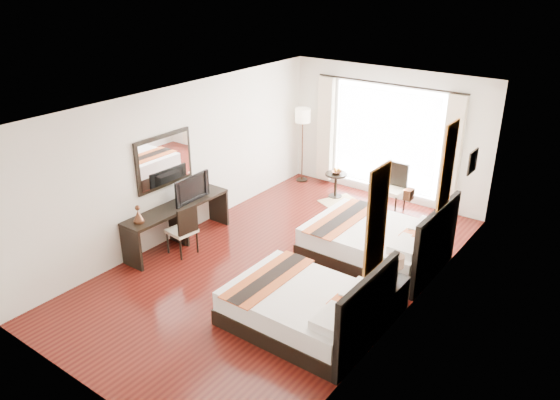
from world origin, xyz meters
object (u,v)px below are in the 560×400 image
Objects in this scene: window_chair at (392,197)px; console_desk at (178,224)px; side_table at (336,185)px; fruit_bowl at (337,172)px; desk_chair at (183,239)px; vase at (387,282)px; floor_lamp at (303,120)px; table_lamp at (396,263)px; bed_far at (377,242)px; nightstand at (387,296)px; television at (189,188)px; bed_near at (307,308)px.

console_desk is at bearing -32.34° from window_chair.
fruit_bowl is at bearing -19.14° from side_table.
desk_chair is (0.34, -0.23, -0.09)m from console_desk.
fruit_bowl is at bearing 130.26° from vase.
console_desk is at bearing -90.91° from floor_lamp.
table_lamp is 3.79m from desk_chair.
table_lamp is (0.85, -1.15, 0.43)m from bed_far.
bed_far is at bearing -140.76° from desk_chair.
side_table is 0.30m from fruit_bowl.
side_table reaches higher than nightstand.
vase is 0.64× the size of fruit_bowl.
window_chair is at bearing 114.61° from nightstand.
window_chair is at bearing 114.14° from vase.
window_chair reaches higher than side_table.
fruit_bowl is (-2.82, 3.33, 0.00)m from vase.
television is 3.74× the size of fruit_bowl.
side_table is at bearing 160.86° from fruit_bowl.
floor_lamp is at bearing 143.88° from bed_far.
desk_chair is (-2.92, 0.46, -0.02)m from bed_near.
desk_chair is at bearing -27.00° from window_chair.
table_lamp is 2.55× the size of vase.
window_chair reaches higher than vase.
table_lamp is 4.17m from fruit_bowl.
table_lamp is 0.40× the size of desk_chair.
console_desk is 3.73m from side_table.
bed_far is 1.49m from table_lamp.
bed_near reaches higher than nightstand.
console_desk is at bearing 168.16° from bed_near.
vase is at bearing -42.95° from floor_lamp.
desk_chair is at bearing -173.51° from vase.
console_desk is at bearing -175.52° from nightstand.
side_table is (1.14, -0.36, -1.19)m from floor_lamp.
window_chair is (2.49, 3.30, -0.70)m from television.
vase is at bearing -49.63° from side_table.
vase is 4.36m from fruit_bowl.
floor_lamp is (-3.95, 3.58, 1.19)m from nightstand.
bed_far is 1.01× the size of console_desk.
console_desk is 0.69m from television.
vase is 0.15× the size of window_chair.
television is 4.19m from window_chair.
television reaches higher than console_desk.
bed_far reaches higher than table_lamp.
table_lamp reaches higher than side_table.
floor_lamp is 2.72m from window_chair.
side_table is (-2.06, 4.21, -0.03)m from bed_near.
television is at bearing 163.00° from bed_near.
nightstand is at bearing 4.48° from console_desk.
side_table is at bearing -84.29° from window_chair.
bed_far is 2.11m from window_chair.
bed_far reaches higher than side_table.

